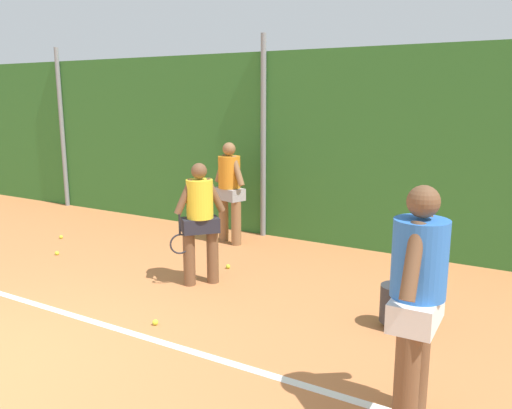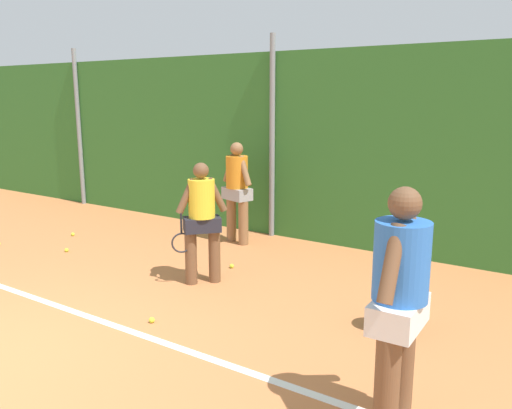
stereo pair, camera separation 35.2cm
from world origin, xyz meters
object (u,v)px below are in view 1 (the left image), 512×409
object	(u,v)px
player_foreground_near	(417,295)
tennis_ball_2	(61,237)
tennis_ball_1	(155,322)
tennis_ball_4	(395,273)
tennis_ball_0	(57,253)
player_midcourt	(200,217)
ball_hopper	(396,303)
player_backcourt_far	(229,187)
tennis_ball_7	(228,266)

from	to	relation	value
player_foreground_near	tennis_ball_2	bearing A→B (deg)	70.29
tennis_ball_1	tennis_ball_4	distance (m)	3.60
tennis_ball_0	tennis_ball_2	world-z (taller)	same
player_foreground_near	player_midcourt	size ratio (longest dim) A/B	1.14
tennis_ball_0	tennis_ball_4	xyz separation A→B (m)	(5.06, 1.84, 0.00)
player_foreground_near	tennis_ball_2	size ratio (longest dim) A/B	29.14
tennis_ball_2	tennis_ball_1	bearing A→B (deg)	-26.24
player_foreground_near	player_midcourt	world-z (taller)	player_foreground_near
player_midcourt	tennis_ball_0	world-z (taller)	player_midcourt
tennis_ball_0	player_midcourt	bearing A→B (deg)	2.58
ball_hopper	tennis_ball_0	size ratio (longest dim) A/B	7.78
player_backcourt_far	tennis_ball_2	bearing A→B (deg)	-137.69
tennis_ball_0	tennis_ball_2	size ratio (longest dim) A/B	1.00
tennis_ball_1	tennis_ball_7	world-z (taller)	same
tennis_ball_0	tennis_ball_4	bearing A→B (deg)	19.95
player_midcourt	player_foreground_near	bearing A→B (deg)	104.34
player_backcourt_far	tennis_ball_7	bearing A→B (deg)	-41.27
ball_hopper	tennis_ball_4	bearing A→B (deg)	105.57
tennis_ball_4	tennis_ball_1	bearing A→B (deg)	-121.54
player_foreground_near	tennis_ball_7	distance (m)	4.26
player_midcourt	tennis_ball_2	xyz separation A→B (m)	(-3.60, 0.59, -0.91)
tennis_ball_7	tennis_ball_0	bearing A→B (deg)	-163.16
player_backcourt_far	tennis_ball_0	xyz separation A→B (m)	(-2.05, -2.06, -0.97)
player_foreground_near	tennis_ball_4	size ratio (longest dim) A/B	29.14
player_foreground_near	tennis_ball_4	bearing A→B (deg)	16.11
tennis_ball_0	tennis_ball_4	world-z (taller)	same
player_midcourt	ball_hopper	distance (m)	2.80
tennis_ball_1	tennis_ball_2	world-z (taller)	same
tennis_ball_2	tennis_ball_4	xyz separation A→B (m)	(5.83, 1.12, 0.00)
player_midcourt	tennis_ball_1	bearing A→B (deg)	56.22
player_backcourt_far	tennis_ball_1	xyz separation A→B (m)	(1.13, -3.29, -0.97)
player_midcourt	tennis_ball_0	bearing A→B (deg)	-45.63
player_foreground_near	tennis_ball_1	size ratio (longest dim) A/B	29.14
tennis_ball_2	tennis_ball_7	bearing A→B (deg)	2.16
ball_hopper	tennis_ball_4	distance (m)	1.84
player_foreground_near	tennis_ball_0	world-z (taller)	player_foreground_near
player_midcourt	tennis_ball_2	bearing A→B (deg)	-57.47
tennis_ball_1	tennis_ball_4	world-z (taller)	same
player_foreground_near	ball_hopper	xyz separation A→B (m)	(-0.58, 1.67, -0.79)
player_backcourt_far	tennis_ball_1	size ratio (longest dim) A/B	26.99
ball_hopper	tennis_ball_7	size ratio (longest dim) A/B	7.78
tennis_ball_0	tennis_ball_4	size ratio (longest dim) A/B	1.00
player_foreground_near	tennis_ball_2	xyz separation A→B (m)	(-6.90, 2.30, -1.05)
tennis_ball_0	tennis_ball_7	xyz separation A→B (m)	(2.80, 0.85, 0.00)
tennis_ball_4	ball_hopper	bearing A→B (deg)	-74.43
ball_hopper	tennis_ball_7	world-z (taller)	ball_hopper
tennis_ball_7	player_backcourt_far	bearing A→B (deg)	121.96
tennis_ball_0	ball_hopper	bearing A→B (deg)	0.82
tennis_ball_0	tennis_ball_7	size ratio (longest dim) A/B	1.00
player_midcourt	tennis_ball_4	distance (m)	2.96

